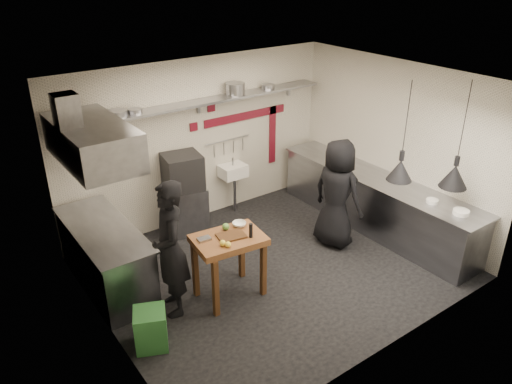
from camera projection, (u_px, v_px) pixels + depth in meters
floor at (274, 268)px, 7.50m from camera, size 5.00×5.00×0.00m
ceiling at (278, 83)px, 6.28m from camera, size 5.00×5.00×0.00m
wall_back at (199, 141)px, 8.42m from camera, size 5.00×0.04×2.80m
wall_front at (396, 250)px, 5.36m from camera, size 5.00×0.04×2.80m
wall_left at (99, 239)px, 5.57m from camera, size 0.04×4.20×2.80m
wall_right at (395, 146)px, 8.21m from camera, size 0.04×4.20×2.80m
red_band_horiz at (246, 116)px, 8.78m from camera, size 1.70×0.02×0.14m
red_band_vert at (272, 135)px, 9.31m from camera, size 0.14×0.02×1.10m
red_tile_a at (211, 108)px, 8.30m from camera, size 0.14×0.02×0.14m
red_tile_b at (194, 127)px, 8.23m from camera, size 0.14×0.02×0.14m
back_shelf at (203, 102)px, 7.97m from camera, size 4.60×0.34×0.04m
shelf_bracket_left at (83, 128)px, 7.12m from camera, size 0.04×0.06×0.24m
shelf_bracket_mid at (198, 106)px, 8.13m from camera, size 0.04×0.06×0.24m
shelf_bracket_right at (288, 89)px, 9.13m from camera, size 0.04×0.06×0.24m
pan_far_left at (117, 113)px, 7.19m from camera, size 0.34×0.34×0.09m
pan_mid_left at (135, 111)px, 7.34m from camera, size 0.22×0.22×0.07m
stock_pot at (235, 89)px, 8.26m from camera, size 0.40×0.40×0.20m
pan_right at (268, 87)px, 8.64m from camera, size 0.23×0.23×0.08m
oven_stand at (184, 208)px, 8.37m from camera, size 0.78×0.73×0.80m
combi_oven at (183, 172)px, 8.03m from camera, size 0.67×0.64×0.58m
oven_door at (190, 177)px, 7.85m from camera, size 0.46×0.10×0.46m
oven_glass at (189, 177)px, 7.84m from camera, size 0.39×0.08×0.34m
hand_sink at (233, 171)px, 8.85m from camera, size 0.46×0.34×0.22m
sink_tap at (233, 161)px, 8.77m from camera, size 0.03×0.03×0.14m
sink_drain at (235, 194)px, 9.01m from camera, size 0.06×0.06×0.66m
utensil_rail at (228, 140)px, 8.71m from camera, size 0.90×0.02×0.02m
counter_right at (375, 203)px, 8.44m from camera, size 0.70×3.80×0.90m
counter_right_top at (378, 178)px, 8.24m from camera, size 0.76×3.90×0.03m
plate_stack at (461, 212)px, 7.06m from camera, size 0.28×0.28×0.07m
small_bowl_right at (432, 201)px, 7.39m from camera, size 0.24×0.24×0.05m
counter_left at (106, 258)px, 6.93m from camera, size 0.70×1.90×0.90m
counter_left_top at (102, 229)px, 6.73m from camera, size 0.76×2.00×0.03m
extractor_hood at (92, 142)px, 6.22m from camera, size 0.78×1.60×0.50m
hood_duct at (67, 114)px, 5.91m from camera, size 0.28×0.28×0.50m
green_bin at (151, 329)px, 5.93m from camera, size 0.49×0.49×0.50m
prep_table at (229, 266)px, 6.73m from camera, size 0.99×0.75×0.92m
cutting_board at (231, 236)px, 6.54m from camera, size 0.40×0.32×0.02m
pepper_mill at (251, 230)px, 6.48m from camera, size 0.06×0.06×0.20m
lemon_a at (223, 243)px, 6.32m from camera, size 0.08×0.08×0.08m
lemon_b at (228, 244)px, 6.29m from camera, size 0.10×0.10×0.08m
veg_ball at (226, 227)px, 6.67m from camera, size 0.12×0.12×0.10m
steel_tray at (204, 239)px, 6.46m from camera, size 0.18×0.13×0.03m
bowl at (239, 224)px, 6.77m from camera, size 0.23×0.23×0.06m
heat_lamp_near at (405, 132)px, 6.73m from camera, size 0.45×0.45×1.42m
heat_lamp_far at (462, 136)px, 6.77m from camera, size 0.43×0.43×1.53m
chef_left at (170, 249)px, 6.26m from camera, size 0.61×0.77×1.84m
chef_right at (337, 194)px, 7.78m from camera, size 0.69×0.94×1.77m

